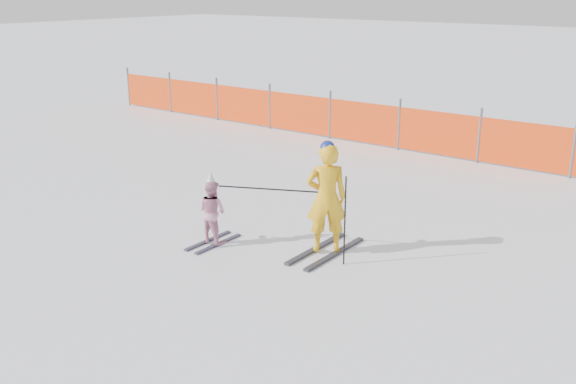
% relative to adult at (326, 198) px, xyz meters
% --- Properties ---
extents(ground, '(120.00, 120.00, 0.00)m').
position_rel_adult_xyz_m(ground, '(-0.36, -0.96, -0.86)').
color(ground, white).
rests_on(ground, ground).
extents(adult, '(0.71, 1.49, 1.72)m').
position_rel_adult_xyz_m(adult, '(0.00, 0.00, 0.00)').
color(adult, black).
rests_on(adult, ground).
extents(child, '(0.50, 0.98, 1.17)m').
position_rel_adult_xyz_m(child, '(-1.59, -0.76, -0.32)').
color(child, black).
rests_on(child, ground).
extents(ski_poles, '(1.95, 0.68, 1.32)m').
position_rel_adult_xyz_m(ski_poles, '(-0.22, -0.30, -0.05)').
color(ski_poles, black).
rests_on(ski_poles, ground).
extents(safety_fence, '(14.16, 0.06, 1.25)m').
position_rel_adult_xyz_m(safety_fence, '(-5.08, 6.31, -0.30)').
color(safety_fence, '#595960').
rests_on(safety_fence, ground).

